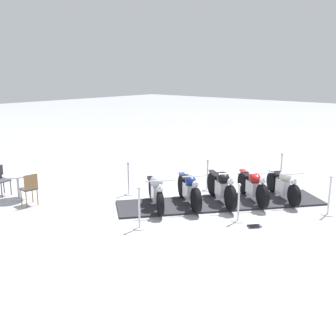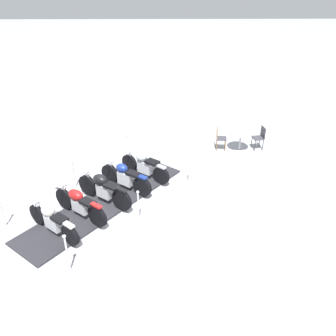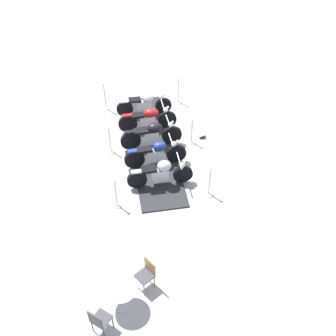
{
  "view_description": "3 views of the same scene",
  "coord_description": "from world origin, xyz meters",
  "px_view_note": "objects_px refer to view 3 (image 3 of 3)",
  "views": [
    {
      "loc": [
        -9.6,
        -6.2,
        3.83
      ],
      "look_at": [
        -0.19,
        1.89,
        0.82
      ],
      "focal_mm": 43.08,
      "sensor_mm": 36.0,
      "label": 1
    },
    {
      "loc": [
        9.66,
        1.88,
        6.82
      ],
      "look_at": [
        -1.04,
        2.01,
        0.67
      ],
      "focal_mm": 39.46,
      "sensor_mm": 36.0,
      "label": 2
    },
    {
      "loc": [
        -8.18,
        8.29,
        9.79
      ],
      "look_at": [
        -1.69,
        1.02,
        0.73
      ],
      "focal_mm": 45.9,
      "sensor_mm": 36.0,
      "label": 3
    }
  ],
  "objects_px": {
    "info_placard": "(201,135)",
    "cafe_chair_near_table": "(147,273)",
    "stanchion_right_rear": "(178,95)",
    "stanchion_left_rear": "(105,100)",
    "cafe_chair_across_table": "(99,320)",
    "stanchion_right_front": "(209,186)",
    "motorcycle_chrome": "(161,173)",
    "stanchion_right_mid": "(192,136)",
    "motorcycle_black": "(152,134)",
    "stanchion_left_front": "(116,197)",
    "motorcycle_maroon": "(148,118)",
    "motorcycle_cream": "(145,104)",
    "stanchion_left_mid": "(110,144)",
    "cafe_table": "(120,292)",
    "motorcycle_navy": "(156,154)"
  },
  "relations": [
    {
      "from": "stanchion_right_front",
      "to": "motorcycle_chrome",
      "type": "bearing_deg",
      "value": 26.86
    },
    {
      "from": "stanchion_right_rear",
      "to": "cafe_chair_near_table",
      "type": "bearing_deg",
      "value": 125.43
    },
    {
      "from": "motorcycle_maroon",
      "to": "stanchion_right_mid",
      "type": "distance_m",
      "value": 1.72
    },
    {
      "from": "motorcycle_maroon",
      "to": "stanchion_left_mid",
      "type": "distance_m",
      "value": 1.77
    },
    {
      "from": "stanchion_left_rear",
      "to": "info_placard",
      "type": "xyz_separation_m",
      "value": [
        -3.86,
        -1.16,
        -0.35
      ]
    },
    {
      "from": "motorcycle_cream",
      "to": "stanchion_left_mid",
      "type": "distance_m",
      "value": 2.44
    },
    {
      "from": "info_placard",
      "to": "cafe_chair_near_table",
      "type": "distance_m",
      "value": 6.42
    },
    {
      "from": "motorcycle_chrome",
      "to": "stanchion_right_mid",
      "type": "height_order",
      "value": "stanchion_right_mid"
    },
    {
      "from": "motorcycle_chrome",
      "to": "stanchion_right_front",
      "type": "distance_m",
      "value": 1.55
    },
    {
      "from": "motorcycle_black",
      "to": "stanchion_right_mid",
      "type": "bearing_deg",
      "value": -2.77
    },
    {
      "from": "motorcycle_maroon",
      "to": "motorcycle_cream",
      "type": "distance_m",
      "value": 0.97
    },
    {
      "from": "motorcycle_maroon",
      "to": "cafe_chair_near_table",
      "type": "bearing_deg",
      "value": -98.7
    },
    {
      "from": "stanchion_left_front",
      "to": "motorcycle_navy",
      "type": "bearing_deg",
      "value": -80.44
    },
    {
      "from": "motorcycle_cream",
      "to": "cafe_chair_near_table",
      "type": "height_order",
      "value": "motorcycle_cream"
    },
    {
      "from": "motorcycle_navy",
      "to": "motorcycle_black",
      "type": "height_order",
      "value": "motorcycle_black"
    },
    {
      "from": "stanchion_left_mid",
      "to": "stanchion_left_rear",
      "type": "bearing_deg",
      "value": -38.44
    },
    {
      "from": "motorcycle_black",
      "to": "cafe_chair_across_table",
      "type": "relative_size",
      "value": 1.95
    },
    {
      "from": "stanchion_left_front",
      "to": "motorcycle_maroon",
      "type": "bearing_deg",
      "value": -60.88
    },
    {
      "from": "motorcycle_navy",
      "to": "stanchion_right_rear",
      "type": "height_order",
      "value": "stanchion_right_rear"
    },
    {
      "from": "stanchion_left_mid",
      "to": "cafe_chair_across_table",
      "type": "xyz_separation_m",
      "value": [
        -4.68,
        4.62,
        0.22
      ]
    },
    {
      "from": "motorcycle_navy",
      "to": "stanchion_left_front",
      "type": "height_order",
      "value": "stanchion_left_front"
    },
    {
      "from": "motorcycle_chrome",
      "to": "stanchion_right_rear",
      "type": "xyz_separation_m",
      "value": [
        2.67,
        -3.91,
        -0.21
      ]
    },
    {
      "from": "motorcycle_cream",
      "to": "stanchion_right_mid",
      "type": "height_order",
      "value": "stanchion_right_mid"
    },
    {
      "from": "stanchion_left_rear",
      "to": "motorcycle_cream",
      "type": "bearing_deg",
      "value": -152.14
    },
    {
      "from": "motorcycle_black",
      "to": "stanchion_left_front",
      "type": "bearing_deg",
      "value": -122.25
    },
    {
      "from": "stanchion_right_rear",
      "to": "stanchion_left_front",
      "type": "height_order",
      "value": "stanchion_right_rear"
    },
    {
      "from": "info_placard",
      "to": "cafe_chair_across_table",
      "type": "xyz_separation_m",
      "value": [
        -2.85,
        7.38,
        0.48
      ]
    },
    {
      "from": "motorcycle_chrome",
      "to": "cafe_chair_near_table",
      "type": "distance_m",
      "value": 3.67
    },
    {
      "from": "stanchion_right_mid",
      "to": "motorcycle_black",
      "type": "bearing_deg",
      "value": 51.51
    },
    {
      "from": "motorcycle_chrome",
      "to": "stanchion_left_rear",
      "type": "relative_size",
      "value": 1.49
    },
    {
      "from": "stanchion_left_mid",
      "to": "cafe_chair_across_table",
      "type": "distance_m",
      "value": 6.58
    },
    {
      "from": "stanchion_left_front",
      "to": "stanchion_right_rear",
      "type": "bearing_deg",
      "value": -67.48
    },
    {
      "from": "motorcycle_chrome",
      "to": "motorcycle_navy",
      "type": "height_order",
      "value": "motorcycle_navy"
    },
    {
      "from": "stanchion_right_mid",
      "to": "cafe_table",
      "type": "height_order",
      "value": "stanchion_right_mid"
    },
    {
      "from": "motorcycle_black",
      "to": "motorcycle_cream",
      "type": "xyz_separation_m",
      "value": [
        1.52,
        -1.21,
        -0.04
      ]
    },
    {
      "from": "motorcycle_chrome",
      "to": "cafe_table",
      "type": "relative_size",
      "value": 1.99
    },
    {
      "from": "motorcycle_navy",
      "to": "cafe_chair_across_table",
      "type": "distance_m",
      "value": 5.98
    },
    {
      "from": "stanchion_left_front",
      "to": "cafe_table",
      "type": "bearing_deg",
      "value": 138.8
    },
    {
      "from": "motorcycle_cream",
      "to": "stanchion_left_rear",
      "type": "bearing_deg",
      "value": 157.05
    },
    {
      "from": "stanchion_right_front",
      "to": "cafe_chair_near_table",
      "type": "relative_size",
      "value": 1.14
    },
    {
      "from": "motorcycle_navy",
      "to": "cafe_table",
      "type": "xyz_separation_m",
      "value": [
        -2.88,
        4.35,
        0.08
      ]
    },
    {
      "from": "stanchion_right_rear",
      "to": "stanchion_left_rear",
      "type": "height_order",
      "value": "stanchion_left_rear"
    },
    {
      "from": "motorcycle_maroon",
      "to": "cafe_table",
      "type": "relative_size",
      "value": 2.03
    },
    {
      "from": "motorcycle_black",
      "to": "stanchion_left_mid",
      "type": "height_order",
      "value": "motorcycle_black"
    },
    {
      "from": "motorcycle_maroon",
      "to": "stanchion_right_front",
      "type": "distance_m",
      "value": 3.83
    },
    {
      "from": "motorcycle_maroon",
      "to": "stanchion_right_front",
      "type": "relative_size",
      "value": 1.63
    },
    {
      "from": "cafe_chair_near_table",
      "to": "cafe_table",
      "type": "bearing_deg",
      "value": 0.0
    },
    {
      "from": "info_placard",
      "to": "cafe_chair_near_table",
      "type": "bearing_deg",
      "value": -25.64
    },
    {
      "from": "cafe_chair_across_table",
      "to": "stanchion_right_rear",
      "type": "bearing_deg",
      "value": 20.31
    },
    {
      "from": "motorcycle_cream",
      "to": "motorcycle_black",
      "type": "bearing_deg",
      "value": -89.33
    }
  ]
}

